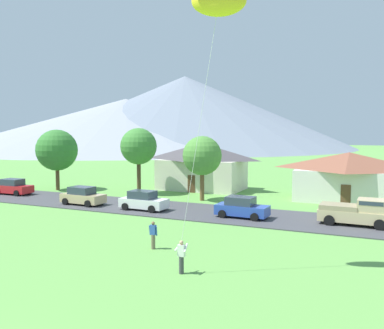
{
  "coord_description": "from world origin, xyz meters",
  "views": [
    {
      "loc": [
        11.36,
        -6.99,
        7.14
      ],
      "look_at": [
        1.08,
        15.72,
        5.06
      ],
      "focal_mm": 39.29,
      "sensor_mm": 36.0,
      "label": 1
    }
  ],
  "objects_px": {
    "parked_car_red_mid_east": "(13,187)",
    "parked_car_tan_east_end": "(83,196)",
    "tree_left_of_center": "(202,156)",
    "house_leftmost": "(349,176)",
    "parked_car_blue_west_end": "(242,208)",
    "house_left_center": "(202,165)",
    "parked_car_white_mid_west": "(143,201)",
    "pickup_truck_sand_east_side": "(357,212)",
    "watcher_person": "(153,235)",
    "tree_right_of_center": "(139,147)",
    "kite_flyer_with_kite": "(218,7)",
    "tree_near_left": "(57,150)"
  },
  "relations": [
    {
      "from": "parked_car_blue_west_end",
      "to": "watcher_person",
      "type": "relative_size",
      "value": 2.55
    },
    {
      "from": "parked_car_blue_west_end",
      "to": "kite_flyer_with_kite",
      "type": "distance_m",
      "value": 17.64
    },
    {
      "from": "parked_car_red_mid_east",
      "to": "house_leftmost",
      "type": "bearing_deg",
      "value": 18.68
    },
    {
      "from": "house_left_center",
      "to": "parked_car_tan_east_end",
      "type": "distance_m",
      "value": 15.83
    },
    {
      "from": "tree_left_of_center",
      "to": "tree_right_of_center",
      "type": "relative_size",
      "value": 0.89
    },
    {
      "from": "parked_car_red_mid_east",
      "to": "parked_car_tan_east_end",
      "type": "height_order",
      "value": "same"
    },
    {
      "from": "parked_car_tan_east_end",
      "to": "kite_flyer_with_kite",
      "type": "bearing_deg",
      "value": -33.25
    },
    {
      "from": "parked_car_blue_west_end",
      "to": "watcher_person",
      "type": "xyz_separation_m",
      "value": [
        -2.16,
        -10.57,
        0.01
      ]
    },
    {
      "from": "parked_car_red_mid_east",
      "to": "watcher_person",
      "type": "relative_size",
      "value": 2.54
    },
    {
      "from": "parked_car_tan_east_end",
      "to": "watcher_person",
      "type": "bearing_deg",
      "value": -36.89
    },
    {
      "from": "tree_right_of_center",
      "to": "parked_car_blue_west_end",
      "type": "height_order",
      "value": "tree_right_of_center"
    },
    {
      "from": "house_left_center",
      "to": "kite_flyer_with_kite",
      "type": "height_order",
      "value": "kite_flyer_with_kite"
    },
    {
      "from": "parked_car_tan_east_end",
      "to": "parked_car_white_mid_west",
      "type": "bearing_deg",
      "value": 0.95
    },
    {
      "from": "parked_car_blue_west_end",
      "to": "pickup_truck_sand_east_side",
      "type": "bearing_deg",
      "value": 5.94
    },
    {
      "from": "tree_right_of_center",
      "to": "house_left_center",
      "type": "bearing_deg",
      "value": 51.36
    },
    {
      "from": "parked_car_blue_west_end",
      "to": "parked_car_tan_east_end",
      "type": "relative_size",
      "value": 1.0
    },
    {
      "from": "kite_flyer_with_kite",
      "to": "parked_car_tan_east_end",
      "type": "bearing_deg",
      "value": 146.75
    },
    {
      "from": "house_leftmost",
      "to": "parked_car_blue_west_end",
      "type": "xyz_separation_m",
      "value": [
        -7.19,
        -12.71,
        -1.65
      ]
    },
    {
      "from": "house_leftmost",
      "to": "parked_car_tan_east_end",
      "type": "distance_m",
      "value": 26.33
    },
    {
      "from": "pickup_truck_sand_east_side",
      "to": "house_left_center",
      "type": "bearing_deg",
      "value": 144.21
    },
    {
      "from": "tree_left_of_center",
      "to": "parked_car_red_mid_east",
      "type": "relative_size",
      "value": 1.53
    },
    {
      "from": "house_left_center",
      "to": "tree_left_of_center",
      "type": "relative_size",
      "value": 1.59
    },
    {
      "from": "parked_car_white_mid_west",
      "to": "parked_car_red_mid_east",
      "type": "xyz_separation_m",
      "value": [
        -17.6,
        1.8,
        0.0
      ]
    },
    {
      "from": "kite_flyer_with_kite",
      "to": "tree_near_left",
      "type": "bearing_deg",
      "value": 145.56
    },
    {
      "from": "parked_car_red_mid_east",
      "to": "house_left_center",
      "type": "bearing_deg",
      "value": 36.33
    },
    {
      "from": "kite_flyer_with_kite",
      "to": "watcher_person",
      "type": "bearing_deg",
      "value": 158.65
    },
    {
      "from": "watcher_person",
      "to": "house_left_center",
      "type": "bearing_deg",
      "value": 106.46
    },
    {
      "from": "tree_right_of_center",
      "to": "parked_car_tan_east_end",
      "type": "xyz_separation_m",
      "value": [
        -1.11,
        -8.27,
        -4.4
      ]
    },
    {
      "from": "house_left_center",
      "to": "tree_near_left",
      "type": "distance_m",
      "value": 17.2
    },
    {
      "from": "parked_car_red_mid_east",
      "to": "parked_car_tan_east_end",
      "type": "xyz_separation_m",
      "value": [
        11.01,
        -1.91,
        0.0
      ]
    },
    {
      "from": "pickup_truck_sand_east_side",
      "to": "tree_right_of_center",
      "type": "bearing_deg",
      "value": 163.54
    },
    {
      "from": "parked_car_tan_east_end",
      "to": "pickup_truck_sand_east_side",
      "type": "relative_size",
      "value": 0.81
    },
    {
      "from": "parked_car_red_mid_east",
      "to": "parked_car_tan_east_end",
      "type": "bearing_deg",
      "value": -9.85
    },
    {
      "from": "tree_right_of_center",
      "to": "pickup_truck_sand_east_side",
      "type": "bearing_deg",
      "value": -16.46
    },
    {
      "from": "parked_car_red_mid_east",
      "to": "kite_flyer_with_kite",
      "type": "bearing_deg",
      "value": -25.32
    },
    {
      "from": "house_left_center",
      "to": "parked_car_white_mid_west",
      "type": "xyz_separation_m",
      "value": [
        0.51,
        -14.37,
        -2.0
      ]
    },
    {
      "from": "house_left_center",
      "to": "parked_car_white_mid_west",
      "type": "height_order",
      "value": "house_left_center"
    },
    {
      "from": "tree_left_of_center",
      "to": "parked_car_tan_east_end",
      "type": "xyz_separation_m",
      "value": [
        -9.23,
        -7.13,
        -3.64
      ]
    },
    {
      "from": "watcher_person",
      "to": "kite_flyer_with_kite",
      "type": "bearing_deg",
      "value": -21.35
    },
    {
      "from": "tree_right_of_center",
      "to": "house_leftmost",
      "type": "bearing_deg",
      "value": 13.12
    },
    {
      "from": "pickup_truck_sand_east_side",
      "to": "watcher_person",
      "type": "distance_m",
      "value": 15.75
    },
    {
      "from": "tree_left_of_center",
      "to": "tree_right_of_center",
      "type": "height_order",
      "value": "tree_right_of_center"
    },
    {
      "from": "tree_left_of_center",
      "to": "tree_right_of_center",
      "type": "xyz_separation_m",
      "value": [
        -8.11,
        1.14,
        0.76
      ]
    },
    {
      "from": "parked_car_tan_east_end",
      "to": "tree_near_left",
      "type": "bearing_deg",
      "value": 143.33
    },
    {
      "from": "pickup_truck_sand_east_side",
      "to": "watcher_person",
      "type": "relative_size",
      "value": 3.13
    },
    {
      "from": "tree_near_left",
      "to": "parked_car_tan_east_end",
      "type": "height_order",
      "value": "tree_near_left"
    },
    {
      "from": "parked_car_white_mid_west",
      "to": "parked_car_blue_west_end",
      "type": "bearing_deg",
      "value": 3.05
    },
    {
      "from": "tree_left_of_center",
      "to": "house_leftmost",
      "type": "bearing_deg",
      "value": 24.64
    },
    {
      "from": "parked_car_white_mid_west",
      "to": "kite_flyer_with_kite",
      "type": "xyz_separation_m",
      "value": [
        11.5,
        -11.97,
        12.23
      ]
    },
    {
      "from": "house_leftmost",
      "to": "parked_car_white_mid_west",
      "type": "xyz_separation_m",
      "value": [
        -16.08,
        -13.19,
        -1.65
      ]
    }
  ]
}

